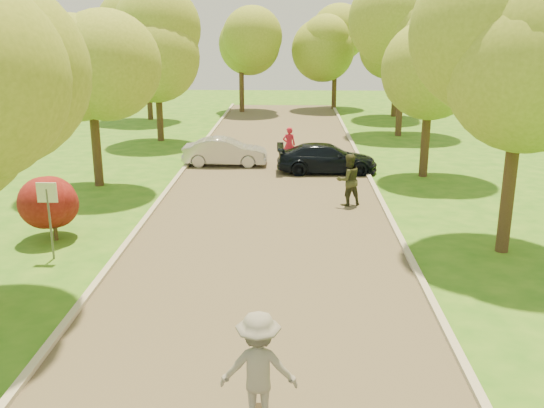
# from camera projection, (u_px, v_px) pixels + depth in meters

# --- Properties ---
(ground) EXTENTS (100.00, 100.00, 0.00)m
(ground) POSITION_uv_depth(u_px,v_px,m) (254.00, 332.00, 12.76)
(ground) COLOR #2B6818
(ground) RESTS_ON ground
(road) EXTENTS (8.00, 60.00, 0.01)m
(road) POSITION_uv_depth(u_px,v_px,m) (268.00, 217.00, 20.43)
(road) COLOR #4C4438
(road) RESTS_ON ground
(curb_left) EXTENTS (0.18, 60.00, 0.12)m
(curb_left) POSITION_uv_depth(u_px,v_px,m) (149.00, 214.00, 20.54)
(curb_left) COLOR #B2AD9E
(curb_left) RESTS_ON ground
(curb_right) EXTENTS (0.18, 60.00, 0.12)m
(curb_right) POSITION_uv_depth(u_px,v_px,m) (389.00, 216.00, 20.28)
(curb_right) COLOR #B2AD9E
(curb_right) RESTS_ON ground
(street_sign) EXTENTS (0.55, 0.06, 2.17)m
(street_sign) POSITION_uv_depth(u_px,v_px,m) (48.00, 205.00, 16.34)
(street_sign) COLOR #59595E
(street_sign) RESTS_ON ground
(red_shrub) EXTENTS (1.70, 1.70, 1.95)m
(red_shrub) POSITION_uv_depth(u_px,v_px,m) (53.00, 205.00, 17.92)
(red_shrub) COLOR #382619
(red_shrub) RESTS_ON ground
(tree_l_midb) EXTENTS (4.30, 4.20, 6.62)m
(tree_l_midb) POSITION_uv_depth(u_px,v_px,m) (95.00, 70.00, 23.18)
(tree_l_midb) COLOR #382619
(tree_l_midb) RESTS_ON ground
(tree_l_far) EXTENTS (4.92, 4.80, 7.79)m
(tree_l_far) POSITION_uv_depth(u_px,v_px,m) (160.00, 40.00, 32.51)
(tree_l_far) COLOR #382619
(tree_l_far) RESTS_ON ground
(tree_r_mida) EXTENTS (5.13, 5.00, 7.95)m
(tree_r_mida) POSITION_uv_depth(u_px,v_px,m) (533.00, 52.00, 15.76)
(tree_r_mida) COLOR #382619
(tree_r_mida) RESTS_ON ground
(tree_r_midb) EXTENTS (4.51, 4.40, 7.01)m
(tree_r_midb) POSITION_uv_depth(u_px,v_px,m) (436.00, 60.00, 24.59)
(tree_r_midb) COLOR #382619
(tree_r_midb) RESTS_ON ground
(tree_r_far) EXTENTS (5.33, 5.20, 8.34)m
(tree_r_far) POSITION_uv_depth(u_px,v_px,m) (408.00, 33.00, 33.89)
(tree_r_far) COLOR #382619
(tree_r_far) RESTS_ON ground
(tree_bg_a) EXTENTS (5.12, 5.00, 7.72)m
(tree_bg_a) POSITION_uv_depth(u_px,v_px,m) (150.00, 40.00, 40.30)
(tree_bg_a) COLOR #382619
(tree_bg_a) RESTS_ON ground
(tree_bg_b) EXTENTS (5.12, 5.00, 7.95)m
(tree_bg_b) POSITION_uv_depth(u_px,v_px,m) (401.00, 36.00, 41.61)
(tree_bg_b) COLOR #382619
(tree_bg_b) RESTS_ON ground
(tree_bg_c) EXTENTS (4.92, 4.80, 7.33)m
(tree_bg_c) POSITION_uv_depth(u_px,v_px,m) (244.00, 43.00, 44.03)
(tree_bg_c) COLOR #382619
(tree_bg_c) RESTS_ON ground
(tree_bg_d) EXTENTS (5.12, 5.00, 7.72)m
(tree_bg_d) POSITION_uv_depth(u_px,v_px,m) (339.00, 38.00, 45.64)
(tree_bg_d) COLOR #382619
(tree_bg_d) RESTS_ON ground
(silver_sedan) EXTENTS (3.86, 1.35, 1.27)m
(silver_sedan) POSITION_uv_depth(u_px,v_px,m) (225.00, 152.00, 27.85)
(silver_sedan) COLOR #AEADB2
(silver_sedan) RESTS_ON ground
(dark_sedan) EXTENTS (4.42, 1.90, 1.27)m
(dark_sedan) POSITION_uv_depth(u_px,v_px,m) (327.00, 158.00, 26.47)
(dark_sedan) COLOR black
(dark_sedan) RESTS_ON ground
(skateboarder) EXTENTS (1.22, 0.70, 1.89)m
(skateboarder) POSITION_uv_depth(u_px,v_px,m) (259.00, 369.00, 9.42)
(skateboarder) COLOR gray
(skateboarder) RESTS_ON longboard
(person_striped) EXTENTS (0.64, 0.45, 1.65)m
(person_striped) POSITION_uv_depth(u_px,v_px,m) (289.00, 145.00, 28.50)
(person_striped) COLOR #B91B36
(person_striped) RESTS_ON ground
(person_olive) EXTENTS (1.11, 1.00, 1.87)m
(person_olive) POSITION_uv_depth(u_px,v_px,m) (348.00, 180.00, 21.51)
(person_olive) COLOR #333520
(person_olive) RESTS_ON ground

